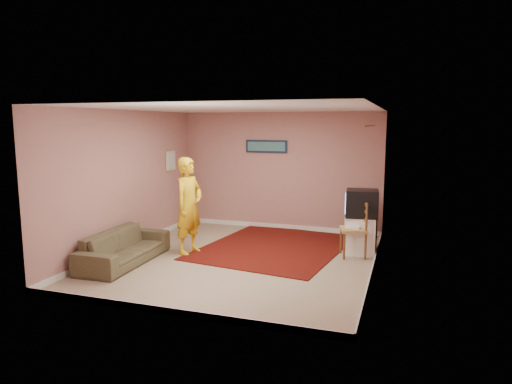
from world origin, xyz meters
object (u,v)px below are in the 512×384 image
(sofa, at_px, (124,247))
(person, at_px, (189,206))
(tv_cabinet, at_px, (361,235))
(chair_b, at_px, (354,223))
(chair_a, at_px, (359,209))
(crt_tv, at_px, (362,203))

(sofa, bearing_deg, person, -42.44)
(tv_cabinet, relative_size, person, 0.39)
(sofa, bearing_deg, tv_cabinet, -65.64)
(tv_cabinet, bearing_deg, chair_b, -115.94)
(tv_cabinet, height_order, sofa, tv_cabinet)
(chair_a, distance_m, chair_b, 1.40)
(chair_b, bearing_deg, sofa, -82.68)
(chair_a, xyz_separation_m, chair_b, (0.04, -1.40, 0.01))
(crt_tv, height_order, chair_a, crt_tv)
(tv_cabinet, height_order, chair_b, chair_b)
(tv_cabinet, relative_size, crt_tv, 1.11)
(chair_a, bearing_deg, chair_b, -95.49)
(tv_cabinet, xyz_separation_m, person, (-2.98, -0.95, 0.53))
(tv_cabinet, height_order, person, person)
(chair_b, bearing_deg, person, -92.71)
(chair_a, bearing_deg, person, -150.27)
(crt_tv, relative_size, sofa, 0.32)
(tv_cabinet, relative_size, sofa, 0.36)
(chair_a, xyz_separation_m, sofa, (-3.60, -3.02, -0.33))
(chair_a, relative_size, chair_b, 0.96)
(crt_tv, xyz_separation_m, chair_a, (-0.15, 1.16, -0.33))
(person, bearing_deg, chair_b, -63.89)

